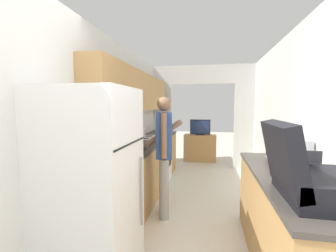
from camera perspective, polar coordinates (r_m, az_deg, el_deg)
wall_left at (r=3.41m, az=-12.96°, el=3.78°), size 0.38×6.85×2.50m
wall_right at (r=2.92m, az=31.69°, el=-1.05°), size 0.06×6.85×2.50m
wall_far_with_doorway at (r=5.57m, az=8.63°, el=4.14°), size 2.83×0.06×2.50m
counter_left at (r=3.94m, az=-6.24°, el=-10.68°), size 0.62×3.25×0.90m
counter_right at (r=2.49m, az=28.33°, el=-21.03°), size 0.62×1.94×0.90m
refrigerator at (r=2.16m, az=-18.97°, el=-13.61°), size 0.78×0.73×1.68m
range_oven at (r=4.53m, az=-3.79°, el=-8.48°), size 0.66×0.76×1.04m
person at (r=3.06m, az=-0.99°, el=-6.98°), size 0.53×0.42×1.64m
suitcase at (r=1.79m, az=31.77°, el=-10.66°), size 0.55×0.60×0.52m
microwave at (r=2.79m, az=28.01°, el=-5.44°), size 0.34×0.48×0.28m
book_stack at (r=2.35m, az=29.67°, el=-10.06°), size 0.25×0.26×0.07m
tv_cabinet at (r=6.30m, az=8.13°, el=-5.49°), size 0.87×0.42×0.73m
television at (r=6.18m, az=8.18°, el=-0.36°), size 0.55×0.16×0.42m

